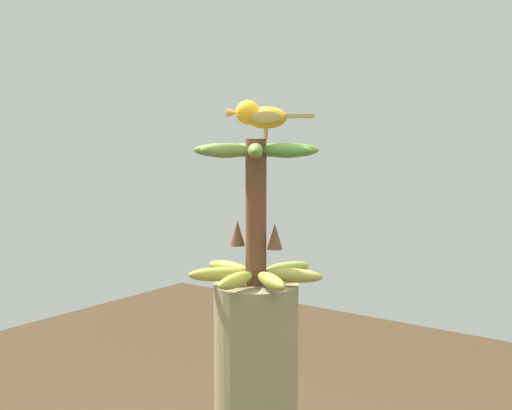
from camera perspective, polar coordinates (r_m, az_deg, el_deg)
The scene contains 2 objects.
banana_bunch at distance 1.42m, azimuth -0.00°, elevation -0.79°, with size 0.32×0.32×0.34m.
perched_bird at distance 1.39m, azimuth 0.27°, elevation 8.38°, with size 0.19×0.09×0.09m.
Camera 1 is at (0.83, -1.14, 1.61)m, focal length 42.78 mm.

